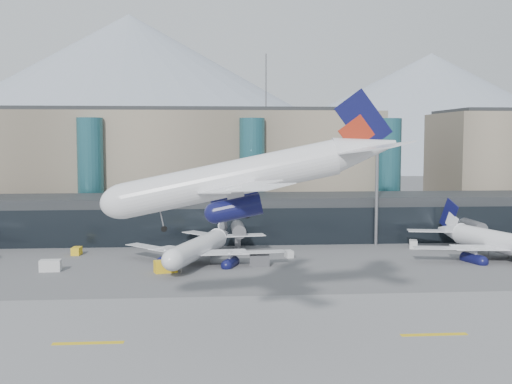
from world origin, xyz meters
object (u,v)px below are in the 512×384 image
(lightmast_mid, at_px, (377,178))
(veh_d, at_px, (413,244))
(veh_c, at_px, (260,261))
(jet_parked_mid, at_px, (204,240))
(veh_g, at_px, (289,254))
(veh_b, at_px, (77,251))
(jet_parked_right, at_px, (490,234))
(hero_jet, at_px, (260,165))
(veh_a, at_px, (50,266))
(veh_h, at_px, (165,266))

(lightmast_mid, xyz_separation_m, veh_d, (6.64, -4.92, -13.58))
(veh_c, bearing_deg, lightmast_mid, 41.47)
(jet_parked_mid, relative_size, veh_g, 14.58)
(veh_c, xyz_separation_m, veh_g, (6.38, 7.83, -0.32))
(lightmast_mid, bearing_deg, veh_b, -173.47)
(jet_parked_right, distance_m, veh_d, 16.22)
(jet_parked_mid, xyz_separation_m, veh_b, (-25.09, 8.61, -3.29))
(veh_b, bearing_deg, veh_c, -106.49)
(lightmast_mid, relative_size, veh_g, 11.18)
(lightmast_mid, distance_m, hero_jet, 67.28)
(lightmast_mid, bearing_deg, veh_a, -160.39)
(jet_parked_mid, height_order, jet_parked_right, jet_parked_right)
(jet_parked_mid, xyz_separation_m, veh_a, (-26.52, -6.95, -3.06))
(veh_b, distance_m, veh_d, 68.88)
(jet_parked_right, xyz_separation_m, veh_h, (-61.98, -9.59, -3.36))
(veh_a, height_order, veh_c, veh_a)
(veh_a, bearing_deg, jet_parked_mid, 12.50)
(jet_parked_right, height_order, veh_h, jet_parked_right)
(veh_b, bearing_deg, veh_d, -83.20)
(veh_a, xyz_separation_m, veh_d, (70.27, 17.75, -0.16))
(hero_jet, xyz_separation_m, veh_g, (9.67, 46.69, -19.20))
(hero_jet, distance_m, veh_d, 68.86)
(veh_b, relative_size, veh_h, 0.70)
(jet_parked_mid, distance_m, veh_g, 17.00)
(hero_jet, relative_size, veh_h, 9.81)
(lightmast_mid, relative_size, hero_jet, 0.69)
(jet_parked_mid, height_order, veh_a, jet_parked_mid)
(hero_jet, xyz_separation_m, jet_parked_mid, (-6.78, 44.08, -15.81))
(veh_a, bearing_deg, hero_jet, -50.30)
(hero_jet, xyz_separation_m, jet_parked_right, (48.65, 44.22, -15.46))
(jet_parked_right, distance_m, veh_b, 81.06)
(veh_d, bearing_deg, jet_parked_right, -117.03)
(veh_c, distance_m, veh_h, 17.15)
(hero_jet, xyz_separation_m, veh_h, (-13.33, 34.63, -18.83))
(lightmast_mid, distance_m, veh_a, 68.87)
(veh_c, relative_size, veh_d, 1.21)
(lightmast_mid, xyz_separation_m, jet_parked_right, (18.33, -15.59, -10.01))
(jet_parked_right, bearing_deg, veh_d, 30.96)
(lightmast_mid, bearing_deg, veh_g, -147.57)
(veh_b, height_order, veh_g, veh_b)
(veh_a, bearing_deg, veh_h, -9.34)
(hero_jet, height_order, veh_c, hero_jet)
(lightmast_mid, xyz_separation_m, veh_b, (-62.20, -7.12, -13.65))
(veh_a, bearing_deg, veh_g, 10.35)
(jet_parked_right, bearing_deg, veh_h, 82.15)
(veh_a, bearing_deg, veh_d, 12.00)
(lightmast_mid, xyz_separation_m, veh_a, (-63.63, -22.67, -13.42))
(jet_parked_right, relative_size, veh_g, 15.87)
(veh_b, distance_m, veh_c, 37.79)
(lightmast_mid, relative_size, jet_parked_mid, 0.77)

